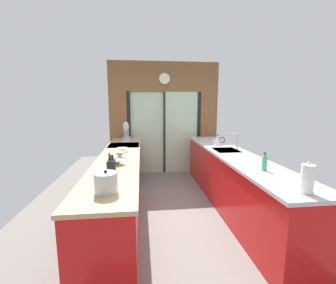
# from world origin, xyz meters

# --- Properties ---
(ground_plane) EXTENTS (5.04, 7.60, 0.02)m
(ground_plane) POSITION_xyz_m (0.00, 0.60, -0.01)
(ground_plane) COLOR slate
(back_wall_unit) EXTENTS (2.64, 0.12, 2.70)m
(back_wall_unit) POSITION_xyz_m (0.00, 2.40, 1.52)
(back_wall_unit) COLOR brown
(back_wall_unit) RESTS_ON ground_plane
(left_counter_run) EXTENTS (0.62, 3.80, 0.92)m
(left_counter_run) POSITION_xyz_m (-0.91, 0.13, 0.47)
(left_counter_run) COLOR red
(left_counter_run) RESTS_ON ground_plane
(right_counter_run) EXTENTS (0.62, 3.80, 0.92)m
(right_counter_run) POSITION_xyz_m (0.91, 0.30, 0.46)
(right_counter_run) COLOR red
(right_counter_run) RESTS_ON ground_plane
(sink_faucet) EXTENTS (0.19, 0.02, 0.29)m
(sink_faucet) POSITION_xyz_m (1.06, 0.55, 1.11)
(sink_faucet) COLOR #B7BABC
(sink_faucet) RESTS_ON right_counter_run
(oven_range) EXTENTS (0.60, 0.60, 0.92)m
(oven_range) POSITION_xyz_m (-0.91, 1.25, 0.46)
(oven_range) COLOR #B7BABC
(oven_range) RESTS_ON ground_plane
(mixing_bowl_near) EXTENTS (0.20, 0.20, 0.07)m
(mixing_bowl_near) POSITION_xyz_m (-0.89, -0.23, 0.96)
(mixing_bowl_near) COLOR gray
(mixing_bowl_near) RESTS_ON left_counter_run
(mixing_bowl_mid) EXTENTS (0.18, 0.18, 0.09)m
(mixing_bowl_mid) POSITION_xyz_m (-0.89, 0.17, 0.97)
(mixing_bowl_mid) COLOR gray
(mixing_bowl_mid) RESTS_ON left_counter_run
(mixing_bowl_far) EXTENTS (0.20, 0.20, 0.06)m
(mixing_bowl_far) POSITION_xyz_m (-0.89, 0.61, 0.95)
(mixing_bowl_far) COLOR silver
(mixing_bowl_far) RESTS_ON left_counter_run
(knife_block) EXTENTS (0.08, 0.14, 0.28)m
(knife_block) POSITION_xyz_m (-0.89, -0.80, 1.02)
(knife_block) COLOR black
(knife_block) RESTS_ON left_counter_run
(stand_mixer) EXTENTS (0.17, 0.27, 0.42)m
(stand_mixer) POSITION_xyz_m (-0.89, 1.74, 1.08)
(stand_mixer) COLOR #B7BABC
(stand_mixer) RESTS_ON left_counter_run
(stock_pot) EXTENTS (0.21, 0.21, 0.21)m
(stock_pot) POSITION_xyz_m (-0.89, -1.20, 1.01)
(stock_pot) COLOR #B7BABC
(stock_pot) RESTS_ON left_counter_run
(kettle) EXTENTS (0.26, 0.17, 0.21)m
(kettle) POSITION_xyz_m (0.89, 1.00, 1.01)
(kettle) COLOR #B7BABC
(kettle) RESTS_ON right_counter_run
(soap_bottle_near) EXTENTS (0.06, 0.06, 0.22)m
(soap_bottle_near) POSITION_xyz_m (0.89, -0.71, 1.01)
(soap_bottle_near) COLOR #339E56
(soap_bottle_near) RESTS_ON right_counter_run
(soap_bottle_far) EXTENTS (0.06, 0.06, 0.25)m
(soap_bottle_far) POSITION_xyz_m (0.89, 2.07, 1.03)
(soap_bottle_far) COLOR #B23D2D
(soap_bottle_far) RESTS_ON right_counter_run
(paper_towel_roll) EXTENTS (0.13, 0.13, 0.29)m
(paper_towel_roll) POSITION_xyz_m (0.89, -1.42, 1.05)
(paper_towel_roll) COLOR #B7BABC
(paper_towel_roll) RESTS_ON right_counter_run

